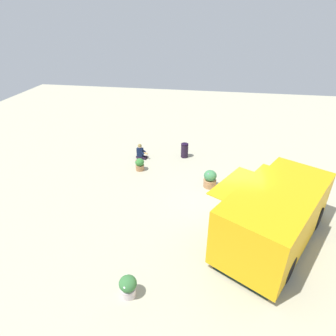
# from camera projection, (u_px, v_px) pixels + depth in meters

# --- Properties ---
(ground_plane) EXTENTS (40.00, 40.00, 0.00)m
(ground_plane) POSITION_uv_depth(u_px,v_px,m) (223.00, 211.00, 11.68)
(ground_plane) COLOR #B5B196
(food_truck) EXTENTS (5.73, 4.73, 2.26)m
(food_truck) POSITION_uv_depth(u_px,v_px,m) (276.00, 216.00, 9.70)
(food_truck) COLOR #EEA911
(food_truck) RESTS_ON ground_plane
(person_customer) EXTENTS (0.55, 0.78, 0.84)m
(person_customer) POSITION_uv_depth(u_px,v_px,m) (141.00, 153.00, 15.75)
(person_customer) COLOR black
(person_customer) RESTS_ON ground_plane
(planter_flowering_near) EXTENTS (0.60, 0.60, 0.84)m
(planter_flowering_near) POSITION_uv_depth(u_px,v_px,m) (210.00, 179.00, 13.12)
(planter_flowering_near) COLOR #AF7E54
(planter_flowering_near) RESTS_ON ground_plane
(planter_flowering_far) EXTENTS (0.46, 0.46, 0.65)m
(planter_flowering_far) POSITION_uv_depth(u_px,v_px,m) (140.00, 164.00, 14.56)
(planter_flowering_far) COLOR #AB774C
(planter_flowering_far) RESTS_ON ground_plane
(planter_flowering_side) EXTENTS (0.51, 0.51, 0.72)m
(planter_flowering_side) POSITION_uv_depth(u_px,v_px,m) (128.00, 286.00, 8.05)
(planter_flowering_side) COLOR silver
(planter_flowering_side) RESTS_ON ground_plane
(trash_bin) EXTENTS (0.41, 0.41, 0.84)m
(trash_bin) POSITION_uv_depth(u_px,v_px,m) (185.00, 150.00, 15.83)
(trash_bin) COLOR black
(trash_bin) RESTS_ON ground_plane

